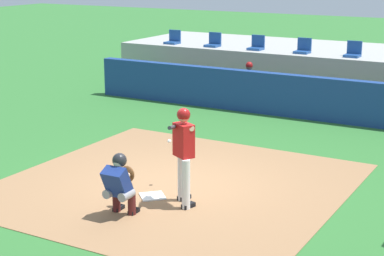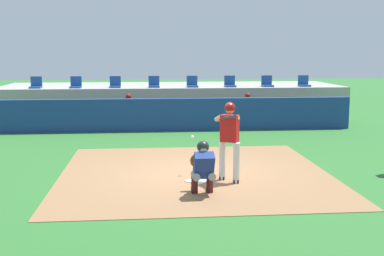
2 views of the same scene
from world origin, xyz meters
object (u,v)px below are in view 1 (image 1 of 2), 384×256
Objects in this scene: home_plate at (153,196)px; stadium_seat_0 at (173,40)px; stadium_seat_4 at (353,52)px; stadium_seat_2 at (257,46)px; stadium_seat_1 at (213,43)px; batter_at_plate at (183,150)px; stadium_seat_3 at (303,49)px; catcher_crouched at (120,182)px; dugout_player_0 at (247,83)px.

stadium_seat_0 is (-5.69, 10.18, 1.51)m from home_plate.
stadium_seat_4 is (0.81, 10.18, 1.51)m from home_plate.
stadium_seat_1 is at bearing 180.00° from stadium_seat_2.
batter_at_plate reaches higher than home_plate.
stadium_seat_2 is at bearing 107.05° from batter_at_plate.
stadium_seat_1 is (1.62, 0.00, 0.00)m from stadium_seat_0.
stadium_seat_4 is (1.62, 0.00, 0.00)m from stadium_seat_3.
stadium_seat_0 is at bearing 180.00° from stadium_seat_4.
stadium_seat_3 is at bearing 0.00° from stadium_seat_0.
home_plate is at bearing -94.56° from stadium_seat_4.
catcher_crouched is 4.32× the size of stadium_seat_0.
stadium_seat_2 is 1.62m from stadium_seat_3.
home_plate is 11.06m from stadium_seat_1.
stadium_seat_1 reaches higher than batter_at_plate.
batter_at_plate is 10.22m from stadium_seat_4.
stadium_seat_1 is at bearing 180.00° from stadium_seat_3.
dugout_player_0 is at bearing -42.29° from stadium_seat_1.
stadium_seat_0 is at bearing 116.95° from catcher_crouched.
catcher_crouched is 4.32× the size of stadium_seat_2.
stadium_seat_0 is at bearing 180.00° from stadium_seat_1.
stadium_seat_1 is 3.25m from stadium_seat_3.
dugout_player_0 is 2.29m from stadium_seat_2.
stadium_seat_4 is (3.25, 0.00, 0.00)m from stadium_seat_2.
stadium_seat_3 is at bearing 180.00° from stadium_seat_4.
stadium_seat_2 and stadium_seat_4 have the same top height.
catcher_crouched is at bearing -126.47° from batter_at_plate.
catcher_crouched is at bearing -78.77° from dugout_player_0.
stadium_seat_2 is (1.63, 0.00, 0.00)m from stadium_seat_1.
stadium_seat_2 reaches higher than home_plate.
stadium_seat_4 is (4.88, 0.00, 0.00)m from stadium_seat_1.
catcher_crouched is at bearing -90.79° from home_plate.
dugout_player_0 reaches higher than home_plate.
stadium_seat_2 is at bearing 180.00° from stadium_seat_3.
stadium_seat_2 reaches higher than dugout_player_0.
batter_at_plate is 12.05m from stadium_seat_0.
stadium_seat_3 and stadium_seat_4 have the same top height.
home_plate is 1.14m from catcher_crouched.
stadium_seat_3 is at bearing 63.53° from dugout_player_0.
home_plate is at bearing -77.36° from dugout_player_0.
stadium_seat_1 is (-4.06, 10.18, 1.51)m from home_plate.
catcher_crouched is at bearing -85.91° from stadium_seat_3.
stadium_seat_0 is at bearing 180.00° from stadium_seat_2.
catcher_crouched is 11.46m from stadium_seat_2.
batter_at_plate is at bearing 53.53° from catcher_crouched.
dugout_player_0 is 2.71× the size of stadium_seat_2.
stadium_seat_1 is at bearing 137.71° from dugout_player_0.
stadium_seat_2 is 1.00× the size of stadium_seat_4.
stadium_seat_0 is 1.00× the size of stadium_seat_2.
catcher_crouched reaches higher than home_plate.
dugout_player_0 is 2.71× the size of stadium_seat_4.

